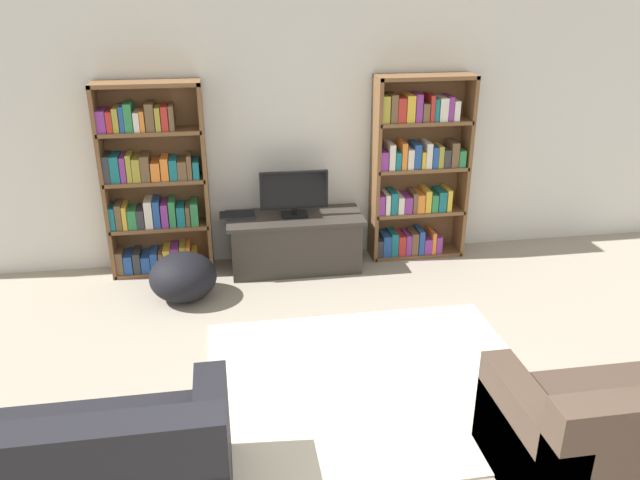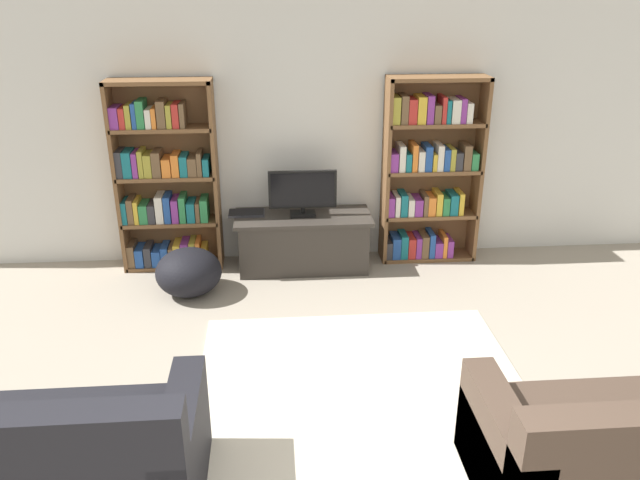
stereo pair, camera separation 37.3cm
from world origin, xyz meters
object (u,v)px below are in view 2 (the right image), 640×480
Objects in this scene: television at (303,192)px; laptop at (247,213)px; couch_left_sectional at (34,470)px; beanbag_ottoman at (189,272)px; tv_stand at (303,241)px; bookshelf_left at (165,182)px; bookshelf_right at (428,173)px.

television is 1.89× the size of laptop.
couch_left_sectional is 2.89× the size of beanbag_ottoman.
beanbag_ottoman is at bearing -155.28° from tv_stand.
bookshelf_left is 0.82m from laptop.
couch_left_sectional is at bearing -131.59° from bookshelf_right.
tv_stand is 0.61m from laptop.
television reaches higher than beanbag_ottoman.
laptop is 0.20× the size of couch_left_sectional.
bookshelf_right is 2.47m from beanbag_ottoman.
laptop is (-0.54, 0.08, 0.28)m from tv_stand.
bookshelf_left is 1.39× the size of tv_stand.
tv_stand is 2.22× the size of beanbag_ottoman.
television is 0.38× the size of couch_left_sectional.
beanbag_ottoman is at bearing -164.38° from bookshelf_right.
bookshelf_left is 2.81× the size of television.
bookshelf_right reaches higher than tv_stand.
beanbag_ottoman is (0.49, 2.49, -0.09)m from couch_left_sectional.
couch_left_sectional is at bearing -117.41° from television.
laptop is at bearing 47.46° from beanbag_ottoman.
beanbag_ottoman is at bearing -69.32° from bookshelf_left.
bookshelf_left is at bearing 173.16° from tv_stand.
bookshelf_left is 2.52m from bookshelf_right.
tv_stand is at bearing -6.84° from bookshelf_left.
tv_stand is 1.16m from beanbag_ottoman.
bookshelf_left is 1.07× the size of couch_left_sectional.
couch_left_sectional is at bearing -94.64° from bookshelf_left.
laptop is 0.58× the size of beanbag_ottoman.
beanbag_ottoman is (-1.05, -0.49, -0.56)m from television.
bookshelf_right is 1.39m from tv_stand.
bookshelf_right reaches higher than laptop.
couch_left_sectional reaches higher than beanbag_ottoman.
laptop is at bearing 172.35° from television.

